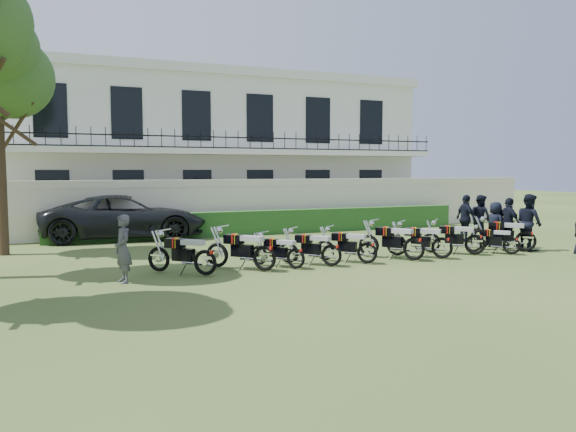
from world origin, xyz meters
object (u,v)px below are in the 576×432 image
object	(u,v)px
motorcycle_1	(265,252)
motorcycle_4	(367,248)
motorcycle_9	(526,236)
officer_5	(466,218)
motorcycle_0	(205,256)
motorcycle_7	(475,240)
suv	(125,217)
motorcycle_3	(332,250)
motorcycle_5	(414,243)
officer_2	(509,223)
motorcycle_8	(512,242)
officer_1	(529,222)
motorcycle_2	(296,253)
inspector	(123,249)
officer_4	(480,218)
officer_3	(495,225)
motorcycle_6	(442,243)

from	to	relation	value
motorcycle_1	motorcycle_4	size ratio (longest dim) A/B	1.08
motorcycle_9	officer_5	distance (m)	2.84
motorcycle_4	officer_5	bearing A→B (deg)	-16.17
motorcycle_0	motorcycle_7	distance (m)	8.76
suv	motorcycle_3	bearing A→B (deg)	-147.10
motorcycle_4	officer_5	distance (m)	6.60
motorcycle_3	motorcycle_5	distance (m)	2.71
motorcycle_7	officer_2	size ratio (longest dim) A/B	0.87
motorcycle_3	officer_5	world-z (taller)	officer_5
suv	motorcycle_4	bearing A→B (deg)	-141.44
motorcycle_8	officer_1	world-z (taller)	officer_1
motorcycle_2	motorcycle_9	world-z (taller)	motorcycle_9
inspector	officer_4	xyz separation A→B (m)	(13.39, 2.86, 0.06)
motorcycle_4	officer_2	bearing A→B (deg)	-33.12
motorcycle_1	officer_1	size ratio (longest dim) A/B	0.84
motorcycle_4	officer_5	world-z (taller)	officer_5
suv	officer_1	distance (m)	14.75
motorcycle_7	motorcycle_9	world-z (taller)	motorcycle_9
motorcycle_2	motorcycle_3	xyz separation A→B (m)	(1.07, -0.02, 0.04)
motorcycle_3	motorcycle_9	world-z (taller)	motorcycle_9
motorcycle_1	motorcycle_8	bearing A→B (deg)	-45.61
motorcycle_5	officer_5	world-z (taller)	officer_5
motorcycle_8	inspector	xyz separation A→B (m)	(-11.91, 0.24, 0.39)
officer_1	motorcycle_7	bearing A→B (deg)	103.28
motorcycle_0	motorcycle_1	bearing A→B (deg)	-44.25
motorcycle_2	officer_4	xyz separation A→B (m)	(8.85, 2.81, 0.44)
motorcycle_5	motorcycle_9	distance (m)	4.49
motorcycle_4	motorcycle_7	distance (m)	4.01
motorcycle_3	officer_2	bearing A→B (deg)	-36.61
motorcycle_9	officer_1	bearing A→B (deg)	-11.36
motorcycle_4	motorcycle_3	bearing A→B (deg)	138.54
motorcycle_7	suv	distance (m)	12.97
motorcycle_0	motorcycle_7	bearing A→B (deg)	-44.07
inspector	officer_1	world-z (taller)	officer_1
inspector	officer_1	bearing A→B (deg)	80.19
officer_3	motorcycle_5	bearing A→B (deg)	111.53
motorcycle_1	motorcycle_4	distance (m)	3.14
motorcycle_2	inspector	bearing A→B (deg)	143.42
motorcycle_2	officer_2	world-z (taller)	officer_2
motorcycle_3	officer_1	size ratio (longest dim) A/B	0.76
motorcycle_7	officer_1	size ratio (longest dim) A/B	0.80
motorcycle_3	motorcycle_6	size ratio (longest dim) A/B	0.92
motorcycle_8	inspector	distance (m)	11.92
suv	officer_1	size ratio (longest dim) A/B	3.27
motorcycle_5	officer_4	distance (m)	5.85
motorcycle_5	motorcycle_9	bearing A→B (deg)	-33.50
motorcycle_0	motorcycle_6	bearing A→B (deg)	-45.65
motorcycle_4	motorcycle_9	world-z (taller)	motorcycle_9
motorcycle_0	motorcycle_7	world-z (taller)	motorcycle_0
motorcycle_0	motorcycle_7	xyz separation A→B (m)	(8.76, 0.12, -0.02)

